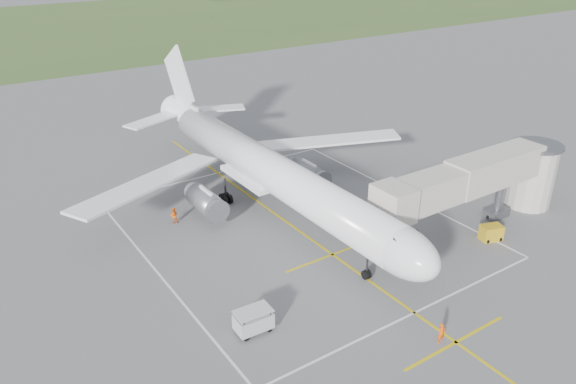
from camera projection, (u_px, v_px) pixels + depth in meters
ground at (272, 212)px, 57.29m from camera, size 700.00×700.00×0.00m
grass_strip at (19, 32)px, 154.70m from camera, size 700.00×120.00×0.02m
apron_markings at (305, 235)px, 52.93m from camera, size 28.20×60.00×0.01m
airliner at (268, 170)px, 55.97m from camera, size 38.93×46.75×13.52m
jet_bridge at (488, 179)px, 53.07m from camera, size 23.40×5.00×7.20m
gpu_unit at (491, 233)px, 51.91m from camera, size 2.22×1.84×1.45m
baggage_cart at (253, 321)px, 39.97m from camera, size 2.70×1.70×1.83m
ramp_worker_nose at (441, 333)px, 38.99m from camera, size 0.61×0.43×1.57m
ramp_worker_wing at (174, 215)px, 54.82m from camera, size 0.97×0.87×1.62m
distant_aircraft at (22, 3)px, 182.95m from camera, size 176.84×45.26×8.85m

